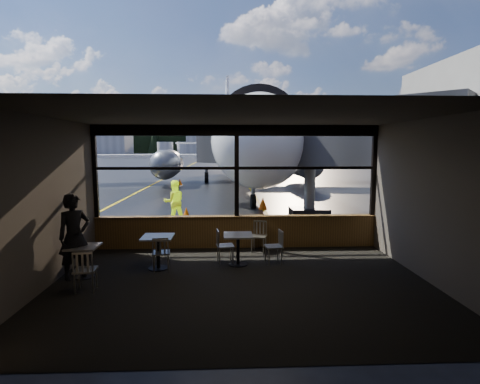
{
  "coord_description": "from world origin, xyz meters",
  "views": [
    {
      "loc": [
        -0.37,
        -10.57,
        2.86
      ],
      "look_at": [
        0.14,
        1.0,
        1.5
      ],
      "focal_mm": 28.0,
      "sensor_mm": 36.0,
      "label": 1
    }
  ],
  "objects": [
    {
      "name": "chair_left_s",
      "position": [
        -3.14,
        -3.22,
        0.43
      ],
      "size": [
        0.53,
        0.53,
        0.87
      ],
      "primitive_type": null,
      "rotation": [
        0.0,
        0.0,
        0.12
      ],
      "color": "#AAA69A",
      "rests_on": "carpet_floor"
    },
    {
      "name": "chair_near_n",
      "position": [
        0.59,
        -0.47,
        0.43
      ],
      "size": [
        0.58,
        0.58,
        0.85
      ],
      "primitive_type": null,
      "rotation": [
        0.0,
        0.0,
        2.85
      ],
      "color": "#B5B0A4",
      "rests_on": "carpet_floor"
    },
    {
      "name": "chair_near_e",
      "position": [
        0.86,
        -1.56,
        0.42
      ],
      "size": [
        0.52,
        0.52,
        0.85
      ],
      "primitive_type": null,
      "rotation": [
        0.0,
        0.0,
        1.72
      ],
      "color": "#B8B4A6",
      "rests_on": "carpet_floor"
    },
    {
      "name": "wall_right",
      "position": [
        4.0,
        -3.0,
        1.75
      ],
      "size": [
        0.04,
        6.0,
        3.5
      ],
      "primitive_type": "cube",
      "color": "#48403A",
      "rests_on": "ground"
    },
    {
      "name": "airliner",
      "position": [
        0.65,
        19.82,
        5.78
      ],
      "size": [
        32.72,
        38.83,
        11.57
      ],
      "primitive_type": null,
      "rotation": [
        0.0,
        0.0,
        0.03
      ],
      "color": "white",
      "rests_on": "ground_plane"
    },
    {
      "name": "cone_wing",
      "position": [
        -3.81,
        18.86,
        0.24
      ],
      "size": [
        0.35,
        0.35,
        0.49
      ],
      "primitive_type": "cone",
      "color": "orange",
      "rests_on": "ground_plane"
    },
    {
      "name": "window_transom",
      "position": [
        0.0,
        0.0,
        2.3
      ],
      "size": [
        8.0,
        0.1,
        0.08
      ],
      "primitive_type": "cube",
      "color": "black",
      "rests_on": "ground"
    },
    {
      "name": "chair_near_w",
      "position": [
        -0.34,
        -1.46,
        0.43
      ],
      "size": [
        0.53,
        0.53,
        0.86
      ],
      "primitive_type": null,
      "rotation": [
        0.0,
        0.0,
        -1.42
      ],
      "color": "beige",
      "rests_on": "carpet_floor"
    },
    {
      "name": "cafe_table_near",
      "position": [
        -0.02,
        -1.64,
        0.38
      ],
      "size": [
        0.7,
        0.7,
        0.77
      ],
      "primitive_type": null,
      "color": "gray",
      "rests_on": "carpet_floor"
    },
    {
      "name": "cafe_table_left",
      "position": [
        -3.47,
        -2.39,
        0.36
      ],
      "size": [
        0.65,
        0.65,
        0.72
      ],
      "primitive_type": null,
      "color": "#9F9992",
      "rests_on": "carpet_floor"
    },
    {
      "name": "passenger",
      "position": [
        -3.63,
        -2.44,
        0.94
      ],
      "size": [
        0.82,
        0.79,
        1.89
      ],
      "primitive_type": "imported",
      "rotation": [
        0.0,
        0.0,
        0.69
      ],
      "color": "black",
      "rests_on": "carpet_floor"
    },
    {
      "name": "jet_bridge",
      "position": [
        3.6,
        5.5,
        2.54
      ],
      "size": [
        9.54,
        11.66,
        5.09
      ],
      "primitive_type": null,
      "color": "#2D2D2F",
      "rests_on": "ground_plane"
    },
    {
      "name": "mullion_left",
      "position": [
        -3.95,
        0.0,
        2.2
      ],
      "size": [
        0.12,
        0.12,
        2.6
      ],
      "primitive_type": "cube",
      "color": "black",
      "rests_on": "ground"
    },
    {
      "name": "fuel_tank_a",
      "position": [
        -30.0,
        182.0,
        3.0
      ],
      "size": [
        8.0,
        8.0,
        6.0
      ],
      "primitive_type": "cylinder",
      "color": "silver",
      "rests_on": "ground_plane"
    },
    {
      "name": "ceiling",
      "position": [
        0.0,
        -3.0,
        3.5
      ],
      "size": [
        8.0,
        6.0,
        0.04
      ],
      "primitive_type": "cube",
      "color": "#38332D",
      "rests_on": "ground"
    },
    {
      "name": "window_header",
      "position": [
        0.0,
        0.0,
        3.35
      ],
      "size": [
        8.0,
        0.18,
        0.3
      ],
      "primitive_type": "cube",
      "color": "black",
      "rests_on": "ground"
    },
    {
      "name": "fuel_tank_b",
      "position": [
        -20.0,
        182.0,
        3.0
      ],
      "size": [
        8.0,
        8.0,
        6.0
      ],
      "primitive_type": "cylinder",
      "color": "silver",
      "rests_on": "ground_plane"
    },
    {
      "name": "mullion_right",
      "position": [
        3.95,
        0.0,
        2.2
      ],
      "size": [
        0.12,
        0.12,
        2.6
      ],
      "primitive_type": "cube",
      "color": "black",
      "rests_on": "ground"
    },
    {
      "name": "carpet_floor",
      "position": [
        0.0,
        -3.0,
        0.01
      ],
      "size": [
        8.0,
        6.0,
        0.01
      ],
      "primitive_type": "cube",
      "color": "black",
      "rests_on": "ground"
    },
    {
      "name": "hangar_right",
      "position": [
        60.0,
        178.0,
        6.0
      ],
      "size": [
        50.0,
        20.0,
        12.0
      ],
      "primitive_type": null,
      "color": "silver",
      "rests_on": "ground_plane"
    },
    {
      "name": "fuel_tank_c",
      "position": [
        -10.0,
        182.0,
        3.0
      ],
      "size": [
        8.0,
        8.0,
        6.0
      ],
      "primitive_type": "cylinder",
      "color": "silver",
      "rests_on": "ground_plane"
    },
    {
      "name": "hangar_left",
      "position": [
        -70.0,
        180.0,
        5.5
      ],
      "size": [
        45.0,
        18.0,
        11.0
      ],
      "primitive_type": null,
      "color": "silver",
      "rests_on": "ground_plane"
    },
    {
      "name": "cone_extra",
      "position": [
        -1.89,
        4.44,
        0.25
      ],
      "size": [
        0.35,
        0.35,
        0.49
      ],
      "primitive_type": "cone",
      "color": "#D65506",
      "rests_on": "ground_plane"
    },
    {
      "name": "mullion_centre",
      "position": [
        0.0,
        0.0,
        2.2
      ],
      "size": [
        0.12,
        0.12,
        2.6
      ],
      "primitive_type": "cube",
      "color": "black",
      "rests_on": "ground"
    },
    {
      "name": "window_sill",
      "position": [
        0.0,
        0.0,
        0.45
      ],
      "size": [
        8.0,
        0.28,
        0.9
      ],
      "primitive_type": "cube",
      "color": "brown",
      "rests_on": "ground"
    },
    {
      "name": "cafe_table_mid",
      "position": [
        -1.93,
        -1.86,
        0.4
      ],
      "size": [
        0.72,
        0.72,
        0.79
      ],
      "primitive_type": null,
      "color": "gray",
      "rests_on": "carpet_floor"
    },
    {
      "name": "cone_nose",
      "position": [
        1.47,
        6.76,
        0.29
      ],
      "size": [
        0.41,
        0.41,
        0.57
      ],
      "primitive_type": "cone",
      "color": "#DA5A06",
      "rests_on": "ground_plane"
    },
    {
      "name": "wall_back",
      "position": [
        0.0,
        -6.0,
        1.75
      ],
      "size": [
        8.0,
        0.04,
        3.5
      ],
      "primitive_type": "cube",
      "color": "#48403A",
      "rests_on": "ground"
    },
    {
      "name": "hangar_mid",
      "position": [
        0.0,
        185.0,
        5.0
      ],
      "size": [
        38.0,
        15.0,
        10.0
      ],
      "primitive_type": null,
      "color": "silver",
      "rests_on": "ground_plane"
    },
    {
      "name": "treeline",
      "position": [
        0.0,
        210.0,
        6.0
      ],
      "size": [
        360.0,
        3.0,
        12.0
      ],
      "primitive_type": "cube",
      "color": "black",
      "rests_on": "ground_plane"
    },
    {
      "name": "chair_mid_s",
      "position": [
        -1.85,
        -1.98,
        0.42
      ],
      "size": [
        0.51,
        0.51,
        0.84
      ],
      "primitive_type": null,
      "rotation": [
        0.0,
        0.0,
        0.12
      ],
      "color": "#B7B2A5",
      "rests_on": "carpet_floor"
    },
    {
      "name": "wall_left",
      "position": [
        -4.0,
        -3.0,
        1.75
      ],
      "size": [
        0.04,
        6.0,
        3.5
      ],
      "primitive_type": "cube",
      "color": "#48403A",
      "rests_on": "ground"
    },
    {
      "name": "ground_crew",
      "position": [
        -2.26,
        3.67,
        0.82
      ],
      "size": [
        0.95,
        0.84,
        1.64
      ],
      "primitive_type": "imported",
      "rotation": [
        0.0,
        0.0,
        3.46
      ],
      "color": "#BFF219",
      "rests_on": "ground_plane"
    },
    {
      "name": "ground_plane",
      "position": [
        0.0,
        120.0,
        0.0
      ],
      "size": [
        520.0,
        520.0,
        0.0
      ],
      "primitive_type": "plane",
      "color": "black",
      "rests_on": "ground"
    }
  ]
}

